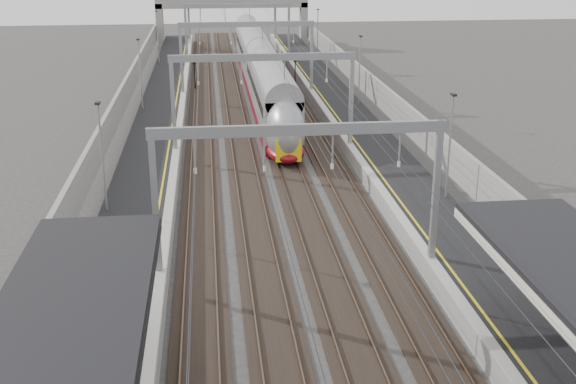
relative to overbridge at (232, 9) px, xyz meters
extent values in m
cube|color=black|center=(-8.00, -55.00, -4.81)|extent=(4.00, 120.00, 1.00)
cube|color=black|center=(8.00, -55.00, -4.81)|extent=(4.00, 120.00, 1.00)
cube|color=black|center=(-4.50, -55.00, -5.27)|extent=(2.40, 140.00, 0.08)
cube|color=brown|center=(-5.22, -55.00, -5.18)|extent=(0.07, 140.00, 0.14)
cube|color=brown|center=(-3.78, -55.00, -5.18)|extent=(0.07, 140.00, 0.14)
cube|color=black|center=(-1.50, -55.00, -5.27)|extent=(2.40, 140.00, 0.08)
cube|color=brown|center=(-2.22, -55.00, -5.18)|extent=(0.07, 140.00, 0.14)
cube|color=brown|center=(-0.78, -55.00, -5.18)|extent=(0.07, 140.00, 0.14)
cube|color=black|center=(1.50, -55.00, -5.27)|extent=(2.40, 140.00, 0.08)
cube|color=brown|center=(0.78, -55.00, -5.18)|extent=(0.07, 140.00, 0.14)
cube|color=brown|center=(2.22, -55.00, -5.18)|extent=(0.07, 140.00, 0.14)
cube|color=black|center=(4.50, -55.00, -5.27)|extent=(2.40, 140.00, 0.08)
cube|color=brown|center=(3.78, -55.00, -5.18)|extent=(0.07, 140.00, 0.14)
cube|color=brown|center=(5.22, -55.00, -5.18)|extent=(0.07, 140.00, 0.14)
cube|color=gray|center=(-6.30, -78.00, -1.01)|extent=(0.28, 0.28, 6.60)
cube|color=gray|center=(6.30, -78.00, -1.01)|extent=(0.28, 0.28, 6.60)
cube|color=gray|center=(0.00, -78.00, 2.04)|extent=(13.00, 0.25, 0.50)
cube|color=gray|center=(-6.30, -58.00, -1.01)|extent=(0.28, 0.28, 6.60)
cube|color=gray|center=(6.30, -58.00, -1.01)|extent=(0.28, 0.28, 6.60)
cube|color=gray|center=(0.00, -58.00, 2.04)|extent=(13.00, 0.25, 0.50)
cube|color=gray|center=(-6.30, -38.00, -1.01)|extent=(0.28, 0.28, 6.60)
cube|color=gray|center=(6.30, -38.00, -1.01)|extent=(0.28, 0.28, 6.60)
cube|color=gray|center=(0.00, -38.00, 2.04)|extent=(13.00, 0.25, 0.50)
cube|color=gray|center=(-6.30, -18.00, -1.01)|extent=(0.28, 0.28, 6.60)
cube|color=gray|center=(6.30, -18.00, -1.01)|extent=(0.28, 0.28, 6.60)
cube|color=gray|center=(0.00, -18.00, 2.04)|extent=(13.00, 0.25, 0.50)
cube|color=gray|center=(-6.30, 0.00, -1.01)|extent=(0.28, 0.28, 6.60)
cube|color=gray|center=(6.30, 0.00, -1.01)|extent=(0.28, 0.28, 6.60)
cylinder|color=#262628|center=(-4.50, -50.00, 0.19)|extent=(0.03, 140.00, 0.03)
cylinder|color=#262628|center=(-1.50, -50.00, 0.19)|extent=(0.03, 140.00, 0.03)
cylinder|color=#262628|center=(1.50, -50.00, 0.19)|extent=(0.03, 140.00, 0.03)
cylinder|color=#262628|center=(4.50, -50.00, 0.19)|extent=(0.03, 140.00, 0.03)
cylinder|color=black|center=(-9.70, -86.00, -2.31)|extent=(0.20, 0.20, 4.00)
cube|color=gray|center=(0.00, 0.00, 0.89)|extent=(22.00, 2.20, 1.40)
cube|color=gray|center=(-10.50, 0.00, -2.21)|extent=(1.00, 2.20, 6.20)
cube|color=gray|center=(10.50, 0.00, -2.21)|extent=(1.00, 2.20, 6.20)
cube|color=gray|center=(-11.20, -55.00, -3.71)|extent=(0.30, 120.00, 3.20)
cube|color=gray|center=(11.20, -55.00, -3.71)|extent=(0.30, 120.00, 3.20)
cube|color=maroon|center=(1.50, -46.29, -4.69)|extent=(2.81, 23.97, 0.83)
cube|color=gray|center=(1.50, -46.29, -2.71)|extent=(2.81, 23.97, 3.13)
cube|color=black|center=(1.50, -54.68, -5.02)|extent=(2.08, 2.50, 0.52)
cube|color=maroon|center=(1.50, -21.90, -4.69)|extent=(2.81, 23.97, 0.83)
cube|color=gray|center=(1.50, -21.90, -2.71)|extent=(2.81, 23.97, 3.13)
cube|color=black|center=(1.50, -30.29, -5.02)|extent=(2.08, 2.50, 0.52)
ellipsoid|color=gray|center=(1.50, -58.48, -3.03)|extent=(2.81, 5.42, 4.38)
cube|color=yellow|center=(1.50, -60.72, -3.96)|extent=(1.77, 0.12, 1.56)
cube|color=black|center=(1.50, -60.25, -2.40)|extent=(1.67, 0.60, 0.98)
cylinder|color=black|center=(-5.20, -32.35, -3.81)|extent=(0.12, 0.12, 3.00)
cube|color=black|center=(-5.20, -32.35, -2.21)|extent=(0.32, 0.22, 0.75)
sphere|color=#0CE526|center=(-5.20, -32.48, -2.06)|extent=(0.16, 0.16, 0.16)
cylinder|color=black|center=(3.20, -30.50, -3.81)|extent=(0.12, 0.12, 3.00)
cube|color=black|center=(3.20, -30.50, -2.21)|extent=(0.32, 0.22, 0.75)
sphere|color=red|center=(3.20, -30.63, -2.06)|extent=(0.16, 0.16, 0.16)
cylinder|color=black|center=(5.40, -32.03, -3.81)|extent=(0.12, 0.12, 3.00)
cube|color=black|center=(5.40, -32.03, -2.21)|extent=(0.32, 0.22, 0.75)
sphere|color=red|center=(5.40, -32.16, -2.06)|extent=(0.16, 0.16, 0.16)
camera|label=1|loc=(-3.79, -107.93, 9.88)|focal=45.00mm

